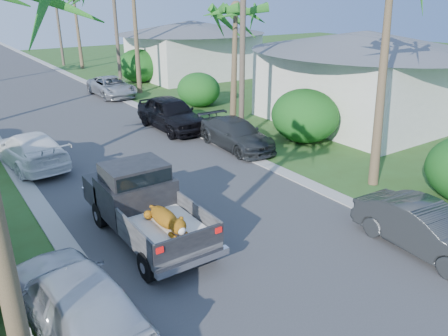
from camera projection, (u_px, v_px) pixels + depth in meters
road at (56, 107)px, 27.45m from camera, size 8.00×100.00×0.02m
curb_right at (120, 98)px, 29.72m from camera, size 0.60×100.00×0.06m
pickup_truck at (141, 201)px, 12.42m from camera, size 1.98×5.12×2.06m
parked_car_rn at (425, 229)px, 11.62m from camera, size 1.63×4.05×1.31m
parked_car_rm at (236, 134)px, 19.72m from camera, size 1.94×4.48×1.28m
parked_car_rf at (171, 114)px, 22.44m from camera, size 2.00×4.94×1.68m
parked_car_rd at (112, 87)px, 30.07m from camera, size 2.21×4.78×1.33m
parked_car_ln at (75, 300)px, 8.77m from camera, size 2.16×4.55×1.50m
parked_car_lf at (30, 150)px, 17.55m from camera, size 2.42×4.94×1.38m
palm_r_b at (235, 8)px, 21.12m from camera, size 4.40×4.40×7.20m
shrub_r_b at (305, 116)px, 20.41m from camera, size 3.00×3.30×2.50m
shrub_r_c at (199, 90)px, 27.21m from camera, size 2.60×2.86×2.10m
shrub_r_d at (139, 66)px, 35.04m from camera, size 3.20×3.52×2.60m
picket_fence at (13, 300)px, 9.16m from camera, size 0.10×11.00×1.00m
house_right_near at (362, 81)px, 23.58m from camera, size 8.00×9.00×4.80m
house_right_far at (192, 51)px, 37.39m from camera, size 9.00×8.00×4.60m
utility_pole_b at (243, 41)px, 19.55m from camera, size 1.60×0.26×9.00m
utility_pole_c at (116, 25)px, 31.04m from camera, size 1.60×0.26×9.00m
utility_pole_d at (58, 17)px, 42.52m from camera, size 1.60×0.26×9.00m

